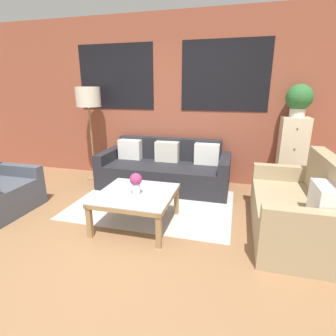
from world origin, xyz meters
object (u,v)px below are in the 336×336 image
object	(u,v)px
settee_vintage	(297,210)
floor_lamp	(88,100)
flower_vase	(136,182)
couch_dark	(165,170)
potted_plant	(299,99)
coffee_table	(136,198)
drawer_cabinet	(291,156)

from	to	relation	value
settee_vintage	floor_lamp	size ratio (longest dim) A/B	0.94
flower_vase	couch_dark	bearing A→B (deg)	92.09
floor_lamp	potted_plant	world-z (taller)	potted_plant
couch_dark	coffee_table	size ratio (longest dim) A/B	2.44
floor_lamp	flower_vase	size ratio (longest dim) A/B	6.32
settee_vintage	flower_vase	xyz separation A→B (m)	(-1.80, -0.28, 0.26)
settee_vintage	floor_lamp	distance (m)	3.61
potted_plant	flower_vase	world-z (taller)	potted_plant
couch_dark	coffee_table	world-z (taller)	couch_dark
couch_dark	drawer_cabinet	xyz separation A→B (m)	(1.98, 0.24, 0.32)
coffee_table	floor_lamp	world-z (taller)	floor_lamp
floor_lamp	potted_plant	bearing A→B (deg)	3.05
drawer_cabinet	potted_plant	distance (m)	0.86
floor_lamp	potted_plant	size ratio (longest dim) A/B	3.45
potted_plant	coffee_table	bearing A→B (deg)	-140.43
settee_vintage	floor_lamp	xyz separation A→B (m)	(-3.22, 1.20, 1.11)
drawer_cabinet	potted_plant	xyz separation A→B (m)	(0.00, 0.00, 0.86)
floor_lamp	potted_plant	xyz separation A→B (m)	(3.35, 0.18, 0.04)
floor_lamp	flower_vase	bearing A→B (deg)	-46.09
drawer_cabinet	flower_vase	size ratio (longest dim) A/B	4.62
coffee_table	couch_dark	bearing A→B (deg)	91.15
couch_dark	floor_lamp	bearing A→B (deg)	177.62
coffee_table	potted_plant	distance (m)	2.76
couch_dark	flower_vase	bearing A→B (deg)	-87.91
couch_dark	floor_lamp	size ratio (longest dim) A/B	1.31
settee_vintage	potted_plant	size ratio (longest dim) A/B	3.23
couch_dark	potted_plant	xyz separation A→B (m)	(1.98, 0.24, 1.18)
settee_vintage	potted_plant	world-z (taller)	potted_plant
couch_dark	flower_vase	world-z (taller)	couch_dark
settee_vintage	floor_lamp	world-z (taller)	floor_lamp
coffee_table	floor_lamp	distance (m)	2.27
couch_dark	floor_lamp	xyz separation A→B (m)	(-1.37, 0.06, 1.14)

